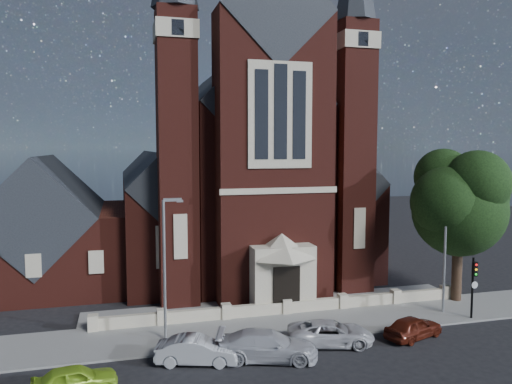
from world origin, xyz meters
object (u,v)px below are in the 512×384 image
church (232,176)px  car_dark_red (413,327)px  parish_hall (46,235)px  car_white_suv (331,333)px  car_lime_van (75,379)px  street_tree (463,204)px  street_lamp_left (166,261)px  street_lamp_right (446,244)px  car_silver_a (197,350)px  traffic_signal (474,280)px  car_silver_b (267,345)px

church → car_dark_red: size_ratio=9.26×
church → car_dark_red: church is taller
parish_hall → car_white_suv: (16.77, -16.88, -3.35)m
parish_hall → car_white_suv: bearing=-45.2°
church → parish_hall: (-16.00, -4.94, -4.17)m
parish_hall → car_lime_van: bearing=-79.2°
street_tree → car_dark_red: size_ratio=2.84×
street_tree → street_lamp_left: size_ratio=1.32×
church → parish_hall: size_ratio=2.86×
street_lamp_right → car_silver_a: size_ratio=1.95×
car_silver_a → car_dark_red: bearing=-73.7°
street_tree → street_lamp_right: size_ratio=1.32×
church → car_silver_a: 24.44m
car_white_suv → car_dark_red: car_white_suv is taller
parish_hall → car_silver_a: (9.29, -17.33, -3.33)m
traffic_signal → car_dark_red: (-5.29, -1.67, -1.94)m
church → street_lamp_left: size_ratio=4.31×
car_dark_red → street_lamp_left: bearing=57.2°
church → street_lamp_right: church is taller
street_lamp_right → car_white_suv: (-9.32, -2.88, -3.94)m
traffic_signal → car_silver_b: bearing=-171.0°
parish_hall → car_silver_b: parish_hall is taller
traffic_signal → car_dark_red: 5.88m
street_lamp_right → car_white_suv: bearing=-162.8°
street_tree → street_lamp_right: street_tree is taller
church → car_dark_red: (5.71, -22.18, -7.54)m
traffic_signal → car_silver_a: bearing=-174.3°
car_silver_b → car_dark_red: size_ratio=1.37×
car_silver_a → church: bearing=-0.9°
parish_hall → car_dark_red: parish_hall is taller
church → car_lime_van: church is taller
parish_hall → street_lamp_right: 29.62m
parish_hall → traffic_signal: (27.00, -15.57, -1.43)m
car_silver_a → car_white_suv: (7.48, 0.45, -0.02)m
car_dark_red → car_white_suv: bearing=66.4°
street_tree → traffic_signal: bearing=-115.9°
street_lamp_left → car_white_suv: (8.68, -2.88, -3.94)m
parish_hall → street_lamp_right: (26.09, -14.00, 0.59)m
car_silver_a → car_white_suv: bearing=-70.6°
church → street_lamp_right: size_ratio=4.31×
car_silver_b → car_white_suv: car_silver_b is taller
street_tree → car_lime_van: bearing=-165.1°
street_lamp_right → parish_hall: bearing=151.8°
car_silver_a → parish_hall: bearing=44.1°
street_lamp_right → car_lime_van: size_ratio=2.21×
church → car_silver_a: (-6.71, -22.27, -7.50)m
street_lamp_right → street_lamp_left: bearing=180.0°
car_lime_van → car_dark_red: car_dark_red is taller
car_silver_a → car_dark_red: 12.42m
church → street_tree: 21.38m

